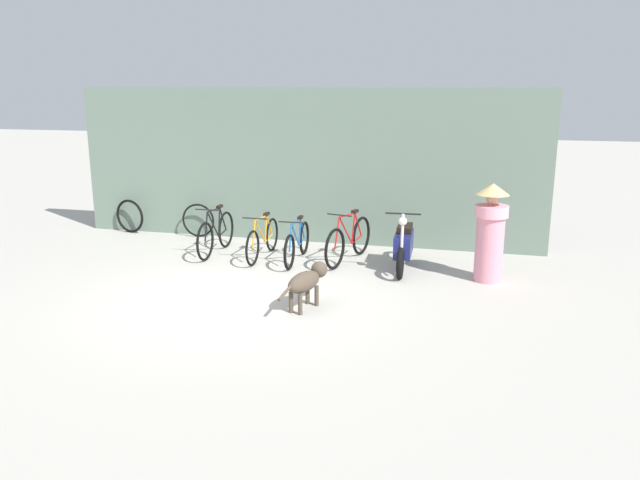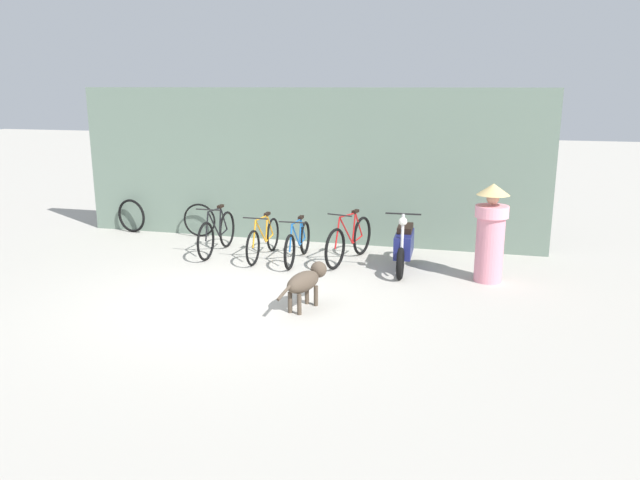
{
  "view_description": "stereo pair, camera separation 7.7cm",
  "coord_description": "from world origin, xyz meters",
  "px_view_note": "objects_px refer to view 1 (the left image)",
  "views": [
    {
      "loc": [
        3.36,
        -8.11,
        3.05
      ],
      "look_at": [
        0.98,
        1.25,
        0.65
      ],
      "focal_mm": 35.0,
      "sensor_mm": 36.0,
      "label": 1
    },
    {
      "loc": [
        3.43,
        -8.1,
        3.05
      ],
      "look_at": [
        0.98,
        1.25,
        0.65
      ],
      "focal_mm": 35.0,
      "sensor_mm": 36.0,
      "label": 2
    }
  ],
  "objects_px": {
    "bicycle_2": "(297,243)",
    "person_in_robes": "(490,231)",
    "spare_tire_right": "(198,220)",
    "motorcycle": "(404,245)",
    "stray_dog": "(307,280)",
    "bicycle_0": "(216,234)",
    "spare_tire_left": "(130,216)",
    "bicycle_1": "(263,240)",
    "bicycle_3": "(349,241)"
  },
  "relations": [
    {
      "from": "bicycle_1",
      "to": "bicycle_3",
      "type": "relative_size",
      "value": 0.95
    },
    {
      "from": "motorcycle",
      "to": "spare_tire_right",
      "type": "relative_size",
      "value": 2.57
    },
    {
      "from": "bicycle_0",
      "to": "motorcycle",
      "type": "xyz_separation_m",
      "value": [
        3.49,
        -0.12,
        0.04
      ]
    },
    {
      "from": "bicycle_1",
      "to": "stray_dog",
      "type": "height_order",
      "value": "bicycle_1"
    },
    {
      "from": "bicycle_3",
      "to": "spare_tire_right",
      "type": "xyz_separation_m",
      "value": [
        -3.38,
        1.06,
        -0.03
      ]
    },
    {
      "from": "bicycle_3",
      "to": "person_in_robes",
      "type": "bearing_deg",
      "value": 90.97
    },
    {
      "from": "spare_tire_left",
      "to": "spare_tire_right",
      "type": "xyz_separation_m",
      "value": [
        1.57,
        0.0,
        -0.01
      ]
    },
    {
      "from": "bicycle_0",
      "to": "bicycle_3",
      "type": "xyz_separation_m",
      "value": [
        2.49,
        0.08,
        0.0
      ]
    },
    {
      "from": "bicycle_2",
      "to": "motorcycle",
      "type": "bearing_deg",
      "value": 89.12
    },
    {
      "from": "stray_dog",
      "to": "spare_tire_right",
      "type": "relative_size",
      "value": 1.65
    },
    {
      "from": "bicycle_0",
      "to": "motorcycle",
      "type": "height_order",
      "value": "motorcycle"
    },
    {
      "from": "bicycle_2",
      "to": "spare_tire_right",
      "type": "distance_m",
      "value": 2.81
    },
    {
      "from": "bicycle_1",
      "to": "motorcycle",
      "type": "bearing_deg",
      "value": 89.14
    },
    {
      "from": "bicycle_3",
      "to": "person_in_robes",
      "type": "xyz_separation_m",
      "value": [
        2.39,
        -0.55,
        0.45
      ]
    },
    {
      "from": "bicycle_1",
      "to": "bicycle_2",
      "type": "xyz_separation_m",
      "value": [
        0.67,
        -0.08,
        -0.01
      ]
    },
    {
      "from": "bicycle_1",
      "to": "bicycle_0",
      "type": "bearing_deg",
      "value": -93.72
    },
    {
      "from": "bicycle_1",
      "to": "bicycle_3",
      "type": "xyz_separation_m",
      "value": [
        1.56,
        0.15,
        0.04
      ]
    },
    {
      "from": "bicycle_0",
      "to": "bicycle_1",
      "type": "bearing_deg",
      "value": 85.49
    },
    {
      "from": "motorcycle",
      "to": "stray_dog",
      "type": "distance_m",
      "value": 2.52
    },
    {
      "from": "bicycle_2",
      "to": "bicycle_0",
      "type": "bearing_deg",
      "value": -96.66
    },
    {
      "from": "person_in_robes",
      "to": "spare_tire_left",
      "type": "relative_size",
      "value": 2.21
    },
    {
      "from": "bicycle_2",
      "to": "spare_tire_right",
      "type": "relative_size",
      "value": 2.38
    },
    {
      "from": "bicycle_1",
      "to": "person_in_robes",
      "type": "height_order",
      "value": "person_in_robes"
    },
    {
      "from": "person_in_robes",
      "to": "spare_tire_right",
      "type": "relative_size",
      "value": 2.27
    },
    {
      "from": "spare_tire_right",
      "to": "motorcycle",
      "type": "bearing_deg",
      "value": -16.01
    },
    {
      "from": "person_in_robes",
      "to": "spare_tire_left",
      "type": "bearing_deg",
      "value": 18.56
    },
    {
      "from": "motorcycle",
      "to": "spare_tire_right",
      "type": "bearing_deg",
      "value": -108.32
    },
    {
      "from": "person_in_robes",
      "to": "motorcycle",
      "type": "bearing_deg",
      "value": 16.75
    },
    {
      "from": "spare_tire_left",
      "to": "person_in_robes",
      "type": "bearing_deg",
      "value": -12.32
    },
    {
      "from": "bicycle_1",
      "to": "stray_dog",
      "type": "relative_size",
      "value": 1.46
    },
    {
      "from": "bicycle_1",
      "to": "spare_tire_right",
      "type": "relative_size",
      "value": 2.4
    },
    {
      "from": "motorcycle",
      "to": "spare_tire_right",
      "type": "height_order",
      "value": "motorcycle"
    },
    {
      "from": "bicycle_3",
      "to": "spare_tire_left",
      "type": "xyz_separation_m",
      "value": [
        -4.96,
        1.05,
        -0.02
      ]
    },
    {
      "from": "bicycle_0",
      "to": "spare_tire_right",
      "type": "distance_m",
      "value": 1.45
    },
    {
      "from": "bicycle_0",
      "to": "stray_dog",
      "type": "height_order",
      "value": "bicycle_0"
    },
    {
      "from": "bicycle_3",
      "to": "stray_dog",
      "type": "height_order",
      "value": "bicycle_3"
    },
    {
      "from": "motorcycle",
      "to": "person_in_robes",
      "type": "relative_size",
      "value": 1.13
    },
    {
      "from": "stray_dog",
      "to": "spare_tire_left",
      "type": "height_order",
      "value": "spare_tire_left"
    },
    {
      "from": "bicycle_0",
      "to": "spare_tire_left",
      "type": "bearing_deg",
      "value": -115.25
    },
    {
      "from": "bicycle_1",
      "to": "spare_tire_right",
      "type": "xyz_separation_m",
      "value": [
        -1.83,
        1.2,
        0.01
      ]
    },
    {
      "from": "bicycle_2",
      "to": "person_in_robes",
      "type": "bearing_deg",
      "value": 82.67
    },
    {
      "from": "spare_tire_left",
      "to": "motorcycle",
      "type": "bearing_deg",
      "value": -11.89
    },
    {
      "from": "stray_dog",
      "to": "spare_tire_right",
      "type": "bearing_deg",
      "value": 60.43
    },
    {
      "from": "bicycle_1",
      "to": "spare_tire_left",
      "type": "bearing_deg",
      "value": -109.17
    },
    {
      "from": "stray_dog",
      "to": "motorcycle",
      "type": "bearing_deg",
      "value": -8.07
    },
    {
      "from": "bicycle_2",
      "to": "motorcycle",
      "type": "xyz_separation_m",
      "value": [
        1.88,
        0.02,
        0.08
      ]
    },
    {
      "from": "bicycle_3",
      "to": "motorcycle",
      "type": "relative_size",
      "value": 0.98
    },
    {
      "from": "bicycle_2",
      "to": "person_in_robes",
      "type": "height_order",
      "value": "person_in_robes"
    },
    {
      "from": "bicycle_1",
      "to": "bicycle_2",
      "type": "distance_m",
      "value": 0.68
    },
    {
      "from": "stray_dog",
      "to": "spare_tire_left",
      "type": "xyz_separation_m",
      "value": [
        -4.87,
        3.53,
        -0.04
      ]
    }
  ]
}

